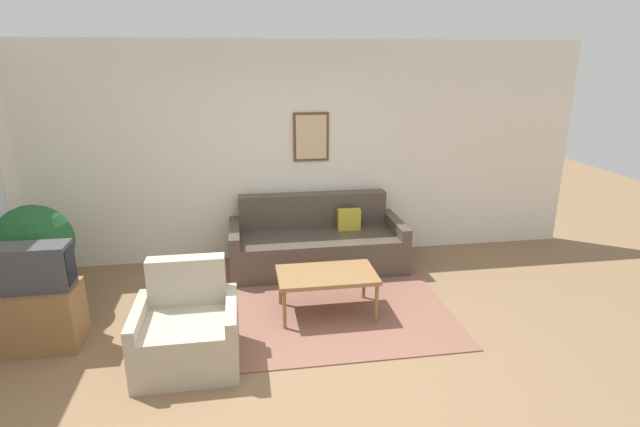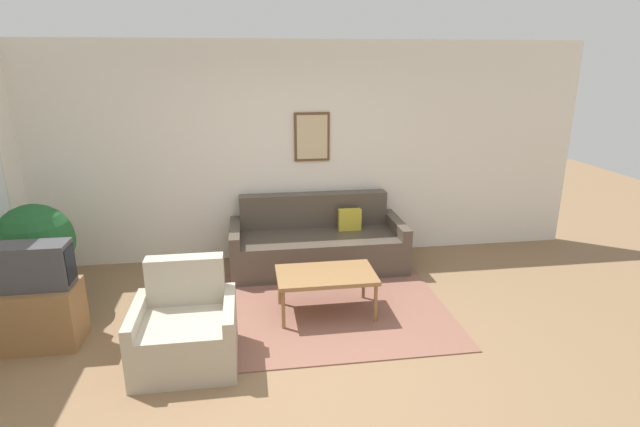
# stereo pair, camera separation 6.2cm
# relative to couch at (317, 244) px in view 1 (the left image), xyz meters

# --- Properties ---
(ground_plane) EXTENTS (16.00, 16.00, 0.00)m
(ground_plane) POSITION_rel_couch_xyz_m (-0.49, -2.08, -0.30)
(ground_plane) COLOR #846647
(area_rug) EXTENTS (2.54, 2.00, 0.01)m
(area_rug) POSITION_rel_couch_xyz_m (-0.11, -1.12, -0.29)
(area_rug) COLOR brown
(area_rug) RESTS_ON ground_plane
(wall_back) EXTENTS (8.00, 0.09, 2.70)m
(wall_back) POSITION_rel_couch_xyz_m (-0.49, 0.47, 1.06)
(wall_back) COLOR white
(wall_back) RESTS_ON ground_plane
(couch) EXTENTS (2.10, 0.90, 0.86)m
(couch) POSITION_rel_couch_xyz_m (0.00, 0.00, 0.00)
(couch) COLOR #4C4238
(couch) RESTS_ON ground_plane
(coffee_table) EXTENTS (0.98, 0.59, 0.44)m
(coffee_table) POSITION_rel_couch_xyz_m (-0.09, -1.22, 0.11)
(coffee_table) COLOR olive
(coffee_table) RESTS_ON ground_plane
(tv_stand) EXTENTS (0.66, 0.45, 0.56)m
(tv_stand) POSITION_rel_couch_xyz_m (-2.69, -1.40, -0.02)
(tv_stand) COLOR olive
(tv_stand) RESTS_ON ground_plane
(tv) EXTENTS (0.63, 0.28, 0.40)m
(tv) POSITION_rel_couch_xyz_m (-2.69, -1.40, 0.46)
(tv) COLOR #424247
(tv) RESTS_ON tv_stand
(armchair) EXTENTS (0.84, 0.76, 0.85)m
(armchair) POSITION_rel_couch_xyz_m (-1.39, -1.86, -0.01)
(armchair) COLOR #B2A893
(armchair) RESTS_ON ground_plane
(potted_plant_tall) EXTENTS (0.74, 0.74, 1.12)m
(potted_plant_tall) POSITION_rel_couch_xyz_m (-2.92, -0.73, 0.43)
(potted_plant_tall) COLOR slate
(potted_plant_tall) RESTS_ON ground_plane
(potted_plant_by_window) EXTENTS (0.63, 0.63, 0.91)m
(potted_plant_by_window) POSITION_rel_couch_xyz_m (-3.05, -0.33, 0.28)
(potted_plant_by_window) COLOR #935638
(potted_plant_by_window) RESTS_ON ground_plane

